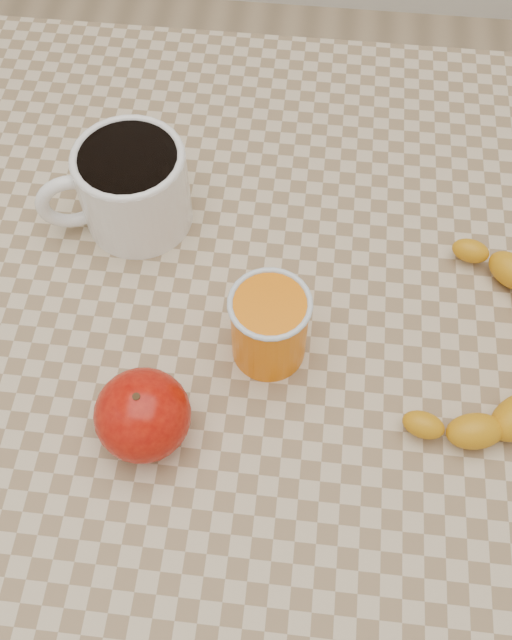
# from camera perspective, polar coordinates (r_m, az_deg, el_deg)

# --- Properties ---
(ground) EXTENTS (3.00, 3.00, 0.00)m
(ground) POSITION_cam_1_polar(r_m,az_deg,el_deg) (1.34, 0.00, -16.88)
(ground) COLOR tan
(ground) RESTS_ON ground
(table) EXTENTS (0.80, 0.80, 0.75)m
(table) POSITION_cam_1_polar(r_m,az_deg,el_deg) (0.71, 0.00, -4.31)
(table) COLOR #C3AD8A
(table) RESTS_ON ground
(coffee_mug) EXTENTS (0.15, 0.13, 0.09)m
(coffee_mug) POSITION_cam_1_polar(r_m,az_deg,el_deg) (0.68, -10.03, 10.55)
(coffee_mug) COLOR white
(coffee_mug) RESTS_ON table
(orange_juice_glass) EXTENTS (0.07, 0.07, 0.08)m
(orange_juice_glass) POSITION_cam_1_polar(r_m,az_deg,el_deg) (0.59, 1.07, -0.50)
(orange_juice_glass) COLOR orange
(orange_juice_glass) RESTS_ON table
(apple) EXTENTS (0.09, 0.09, 0.07)m
(apple) POSITION_cam_1_polar(r_m,az_deg,el_deg) (0.57, -9.05, -7.52)
(apple) COLOR #8B0804
(apple) RESTS_ON table
(banana) EXTENTS (0.35, 0.37, 0.04)m
(banana) POSITION_cam_1_polar(r_m,az_deg,el_deg) (0.64, 18.34, -2.19)
(banana) COLOR orange
(banana) RESTS_ON table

